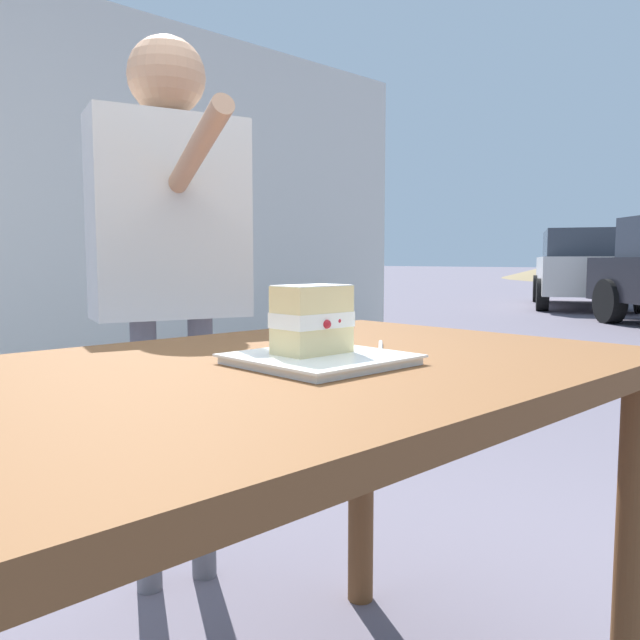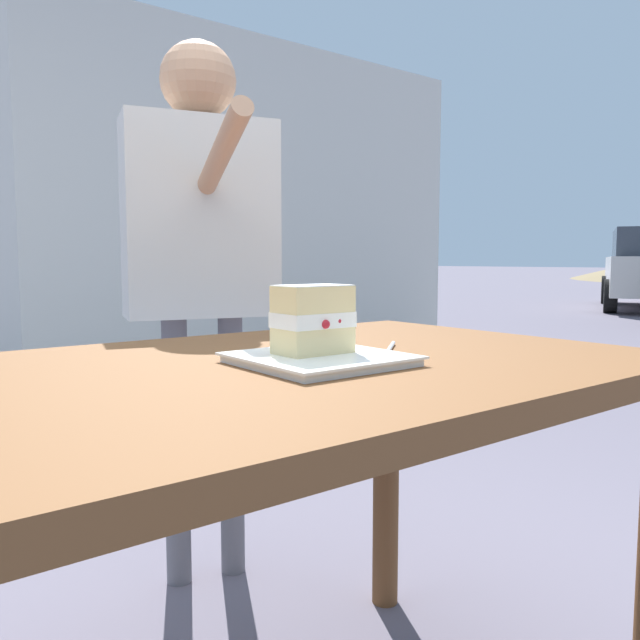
% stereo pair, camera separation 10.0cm
% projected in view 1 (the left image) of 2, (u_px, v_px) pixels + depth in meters
% --- Properties ---
extents(patio_table, '(1.61, 0.83, 0.77)m').
position_uv_depth(patio_table, '(196.00, 444.00, 0.92)').
color(patio_table, brown).
rests_on(patio_table, ground).
extents(dessert_plate, '(0.25, 0.25, 0.02)m').
position_uv_depth(dessert_plate, '(320.00, 359.00, 1.01)').
color(dessert_plate, white).
rests_on(dessert_plate, patio_table).
extents(cake_slice, '(0.12, 0.09, 0.11)m').
position_uv_depth(cake_slice, '(312.00, 319.00, 1.02)').
color(cake_slice, '#EAD18C').
rests_on(cake_slice, dessert_plate).
extents(dessert_fork, '(0.14, 0.12, 0.01)m').
position_uv_depth(dessert_fork, '(380.00, 349.00, 1.16)').
color(dessert_fork, silver).
rests_on(dessert_fork, patio_table).
extents(diner_person, '(0.45, 0.58, 1.54)m').
position_uv_depth(diner_person, '(170.00, 227.00, 1.74)').
color(diner_person, slate).
rests_on(diner_person, ground).
extents(parked_car_far, '(4.50, 3.56, 1.55)m').
position_uv_depth(parked_car_far, '(585.00, 267.00, 12.74)').
color(parked_car_far, beige).
rests_on(parked_car_far, ground).
extents(patio_building, '(3.67, 2.17, 2.59)m').
position_uv_depth(patio_building, '(154.00, 220.00, 5.52)').
color(patio_building, silver).
rests_on(patio_building, ground).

